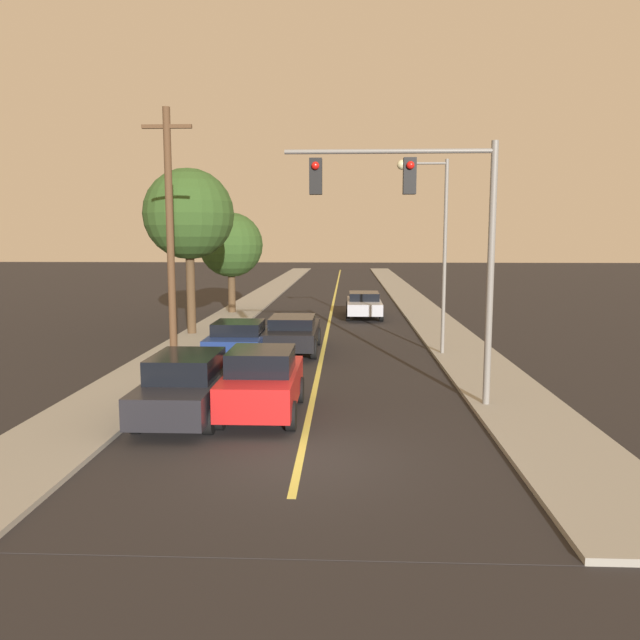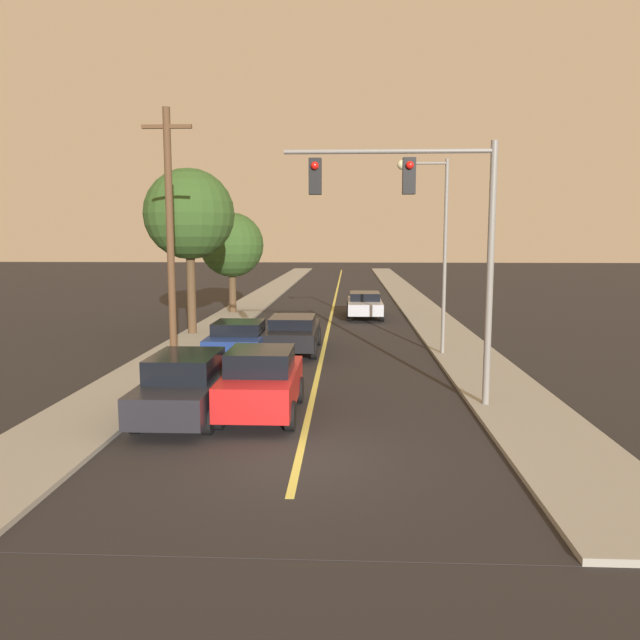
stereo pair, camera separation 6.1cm
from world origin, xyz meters
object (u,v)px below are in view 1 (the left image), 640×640
object	(u,v)px
car_near_lane_front	(262,382)
car_outer_lane_front	(188,384)
traffic_signal_mast	(426,218)
utility_pole_left	(170,236)
car_outer_lane_second	(239,339)
tree_left_far	(231,245)
car_near_lane_second	(293,332)
car_far_oncoming	(364,304)
tree_left_near	(189,215)
streetlamp_right	(433,230)

from	to	relation	value
car_near_lane_front	car_outer_lane_front	world-z (taller)	car_near_lane_front
traffic_signal_mast	utility_pole_left	distance (m)	8.70
car_outer_lane_second	tree_left_far	xyz separation A→B (m)	(-2.75, 13.41, 3.26)
car_near_lane_second	car_outer_lane_second	world-z (taller)	car_near_lane_second
car_near_lane_second	traffic_signal_mast	bearing A→B (deg)	-62.51
car_outer_lane_second	car_outer_lane_front	bearing A→B (deg)	-90.00
car_far_oncoming	utility_pole_left	size ratio (longest dim) A/B	0.60
utility_pole_left	tree_left_far	xyz separation A→B (m)	(-0.98, 15.81, -0.48)
car_near_lane_front	tree_left_near	bearing A→B (deg)	111.37
car_near_lane_second	car_far_oncoming	size ratio (longest dim) A/B	0.95
tree_left_near	tree_left_far	xyz separation A→B (m)	(0.36, 8.08, -1.45)
traffic_signal_mast	streetlamp_right	distance (m)	7.36
traffic_signal_mast	car_near_lane_second	bearing A→B (deg)	117.49
car_near_lane_front	tree_left_far	xyz separation A→B (m)	(-4.59, 20.73, 3.13)
car_outer_lane_second	car_far_oncoming	size ratio (longest dim) A/B	0.80
car_far_oncoming	traffic_signal_mast	distance (m)	19.06
car_near_lane_second	tree_left_near	distance (m)	7.82
tree_left_far	streetlamp_right	bearing A→B (deg)	-51.76
traffic_signal_mast	streetlamp_right	bearing A→B (deg)	80.81
car_outer_lane_second	utility_pole_left	bearing A→B (deg)	-126.56
streetlamp_right	tree_left_near	bearing A→B (deg)	156.49
car_near_lane_front	streetlamp_right	world-z (taller)	streetlamp_right
car_far_oncoming	streetlamp_right	distance (m)	12.18
utility_pole_left	tree_left_far	distance (m)	15.84
utility_pole_left	tree_left_near	size ratio (longest dim) A/B	1.14
car_outer_lane_front	traffic_signal_mast	distance (m)	7.31
utility_pole_left	car_outer_lane_front	bearing A→B (deg)	-70.64
car_outer_lane_second	utility_pole_left	size ratio (longest dim) A/B	0.48
car_near_lane_front	car_near_lane_second	bearing A→B (deg)	90.00
car_far_oncoming	traffic_signal_mast	size ratio (longest dim) A/B	0.76
car_near_lane_second	car_far_oncoming	distance (m)	11.11
car_outer_lane_front	streetlamp_right	world-z (taller)	streetlamp_right
tree_left_far	car_outer_lane_second	bearing A→B (deg)	-78.41
streetlamp_right	car_outer_lane_second	bearing A→B (deg)	-172.91
streetlamp_right	car_near_lane_front	bearing A→B (deg)	-122.76
car_outer_lane_second	tree_left_far	size ratio (longest dim) A/B	0.71
car_outer_lane_front	car_far_oncoming	xyz separation A→B (m)	(4.90, 19.63, -0.05)
traffic_signal_mast	car_outer_lane_second	bearing A→B (deg)	133.00
streetlamp_right	utility_pole_left	bearing A→B (deg)	-159.78
utility_pole_left	tree_left_far	bearing A→B (deg)	93.54
tree_left_near	tree_left_far	world-z (taller)	tree_left_near
car_outer_lane_front	tree_left_near	bearing A→B (deg)	103.67
car_far_oncoming	utility_pole_left	world-z (taller)	utility_pole_left
traffic_signal_mast	tree_left_far	distance (m)	21.64
tree_left_near	tree_left_far	size ratio (longest dim) A/B	1.28
car_near_lane_front	car_far_oncoming	xyz separation A→B (m)	(3.06, 19.51, -0.11)
car_outer_lane_second	traffic_signal_mast	world-z (taller)	traffic_signal_mast
car_near_lane_second	utility_pole_left	bearing A→B (deg)	-132.84
car_near_lane_second	tree_left_far	distance (m)	13.16
car_near_lane_front	streetlamp_right	size ratio (longest dim) A/B	0.56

